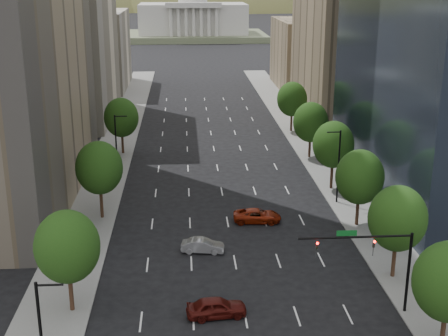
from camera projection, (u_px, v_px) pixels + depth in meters
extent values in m
cube|color=slate|center=(98.00, 194.00, 76.67)|extent=(6.00, 200.00, 0.15)
cube|color=slate|center=(342.00, 188.00, 78.64)|extent=(6.00, 200.00, 0.15)
cube|color=beige|center=(70.00, 24.00, 111.70)|extent=(14.00, 30.00, 35.00)
cube|color=beige|center=(97.00, 50.00, 145.66)|extent=(14.00, 26.00, 18.00)
cube|color=#8C7759|center=(344.00, 38.00, 112.78)|extent=(14.00, 30.00, 30.00)
cube|color=#8C7759|center=(307.00, 54.00, 146.28)|extent=(14.00, 26.00, 16.00)
cylinder|color=#382316|center=(444.00, 325.00, 44.71)|extent=(0.36, 0.36, 3.75)
cylinder|color=#382316|center=(394.00, 257.00, 55.14)|extent=(0.36, 0.36, 4.00)
ellipsoid|color=#173E11|center=(398.00, 218.00, 54.00)|extent=(5.20, 5.20, 5.98)
cylinder|color=#382316|center=(357.00, 209.00, 66.57)|extent=(0.36, 0.36, 3.90)
ellipsoid|color=#173E11|center=(360.00, 177.00, 65.46)|extent=(5.20, 5.20, 5.98)
cylinder|color=#382316|center=(332.00, 174.00, 77.95)|extent=(0.36, 0.36, 4.10)
ellipsoid|color=#173E11|center=(333.00, 145.00, 76.79)|extent=(5.20, 5.20, 5.98)
cylinder|color=#382316|center=(310.00, 146.00, 91.31)|extent=(0.36, 0.36, 3.80)
ellipsoid|color=#173E11|center=(311.00, 122.00, 90.23)|extent=(5.20, 5.20, 5.98)
cylinder|color=#382316|center=(291.00, 120.00, 106.50)|extent=(0.36, 0.36, 4.00)
ellipsoid|color=#173E11|center=(292.00, 99.00, 105.36)|extent=(5.20, 5.20, 5.98)
cylinder|color=#382316|center=(71.00, 289.00, 49.56)|extent=(0.36, 0.36, 4.00)
ellipsoid|color=#173E11|center=(67.00, 247.00, 48.42)|extent=(5.20, 5.20, 5.98)
cylinder|color=#382316|center=(101.00, 201.00, 68.56)|extent=(0.36, 0.36, 4.15)
ellipsoid|color=#173E11|center=(99.00, 168.00, 67.38)|extent=(5.20, 5.20, 5.98)
cylinder|color=#382316|center=(123.00, 141.00, 93.32)|extent=(0.36, 0.36, 3.95)
ellipsoid|color=#173E11|center=(121.00, 117.00, 92.19)|extent=(5.20, 5.20, 5.98)
cylinder|color=black|center=(339.00, 167.00, 72.42)|extent=(0.20, 0.20, 9.00)
cylinder|color=black|center=(334.00, 132.00, 71.07)|extent=(1.60, 0.14, 0.14)
cylinder|color=black|center=(50.00, 285.00, 36.17)|extent=(1.60, 0.14, 0.14)
cylinder|color=black|center=(116.00, 148.00, 80.22)|extent=(0.20, 0.20, 9.00)
cylinder|color=black|center=(121.00, 116.00, 78.97)|extent=(1.60, 0.14, 0.14)
cylinder|color=black|center=(408.00, 274.00, 48.92)|extent=(0.24, 0.24, 7.00)
cylinder|color=black|center=(355.00, 237.00, 47.63)|extent=(9.00, 0.18, 0.18)
imported|color=black|center=(374.00, 243.00, 47.89)|extent=(0.18, 0.22, 1.10)
imported|color=black|center=(317.00, 245.00, 47.61)|extent=(0.18, 0.22, 1.10)
sphere|color=#FF0C07|center=(375.00, 242.00, 47.66)|extent=(0.20, 0.20, 0.20)
sphere|color=#FF0C07|center=(317.00, 243.00, 47.38)|extent=(0.20, 0.20, 0.20)
cube|color=#0C591E|center=(347.00, 233.00, 47.48)|extent=(1.60, 0.06, 0.45)
cube|color=#596647|center=(193.00, 36.00, 258.02)|extent=(60.00, 40.00, 2.50)
cube|color=silver|center=(193.00, 18.00, 255.82)|extent=(44.00, 26.00, 12.00)
cube|color=silver|center=(193.00, 5.00, 240.69)|extent=(22.00, 4.00, 2.00)
ellipsoid|color=olive|center=(32.00, 43.00, 554.40)|extent=(380.00, 342.00, 190.00)
ellipsoid|color=olive|center=(228.00, 46.00, 606.52)|extent=(440.00, 396.00, 240.00)
ellipsoid|color=olive|center=(384.00, 34.00, 653.24)|extent=(360.00, 324.00, 200.00)
imported|color=#460F0B|center=(216.00, 307.00, 49.14)|extent=(5.00, 2.44, 1.64)
imported|color=gray|center=(203.00, 246.00, 60.57)|extent=(4.39, 2.03, 1.39)
imported|color=maroon|center=(257.00, 216.00, 67.97)|extent=(5.45, 2.82, 1.47)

